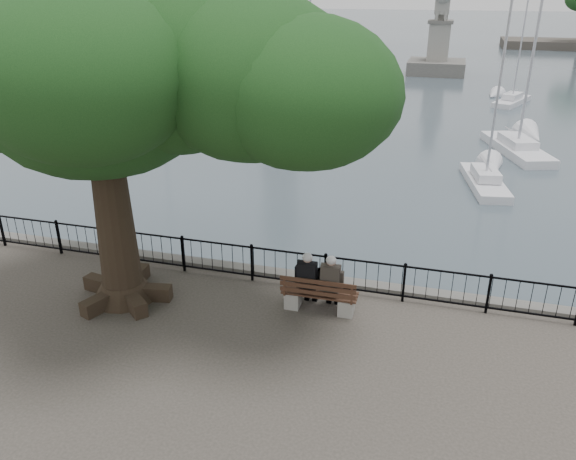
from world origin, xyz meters
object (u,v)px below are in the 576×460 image
(person_left, at_px, (308,281))
(bench, at_px, (319,298))
(person_right, at_px, (331,284))
(lion_monument, at_px, (438,53))
(tree, at_px, (131,62))

(person_left, bearing_deg, bench, -18.79)
(person_right, height_order, lion_monument, lion_monument)
(person_left, height_order, tree, tree)
(person_left, relative_size, tree, 0.14)
(person_right, bearing_deg, tree, -170.36)
(tree, relative_size, lion_monument, 1.31)
(bench, relative_size, person_left, 1.20)
(person_right, height_order, tree, tree)
(bench, distance_m, lion_monument, 48.46)
(bench, height_order, person_left, person_left)
(person_right, xyz_separation_m, lion_monument, (0.66, 48.33, 0.34))
(bench, height_order, person_right, person_right)
(tree, bearing_deg, person_left, 10.98)
(person_right, relative_size, tree, 0.14)
(tree, distance_m, lion_monument, 49.56)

